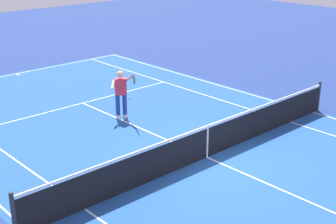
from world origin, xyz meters
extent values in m
plane|color=navy|center=(0.00, 0.00, 0.00)|extent=(60.00, 60.00, 0.00)
cube|color=#1E4C93|center=(0.00, 0.00, 0.00)|extent=(24.20, 11.40, 0.00)
cube|color=white|center=(11.90, 0.00, 0.00)|extent=(0.05, 11.00, 0.01)
cube|color=white|center=(0.00, -5.50, 0.00)|extent=(23.80, 0.05, 0.01)
cube|color=white|center=(0.00, -4.11, 0.00)|extent=(23.80, 0.05, 0.01)
cube|color=white|center=(0.00, 4.11, 0.00)|extent=(23.80, 0.05, 0.01)
cube|color=white|center=(6.40, 0.00, 0.00)|extent=(0.05, 8.22, 0.01)
cube|color=white|center=(0.00, 0.00, 0.00)|extent=(12.80, 0.05, 0.01)
cube|color=white|center=(11.75, 0.00, 0.00)|extent=(0.30, 0.05, 0.01)
cylinder|color=#2D2D33|center=(0.00, -5.80, 0.54)|extent=(0.10, 0.10, 1.08)
cylinder|color=#2D2D33|center=(0.00, 5.80, 0.54)|extent=(0.10, 0.10, 1.08)
cube|color=black|center=(0.00, 0.00, 0.44)|extent=(0.02, 11.60, 0.88)
cube|color=white|center=(0.00, 0.00, 0.95)|extent=(0.04, 11.60, 0.06)
cube|color=white|center=(0.00, 0.00, 0.44)|extent=(0.04, 0.06, 0.88)
cylinder|color=navy|center=(4.31, -0.10, 0.45)|extent=(0.15, 0.15, 0.74)
cube|color=white|center=(4.26, -0.07, 0.04)|extent=(0.30, 0.23, 0.09)
cylinder|color=navy|center=(4.19, -0.31, 0.45)|extent=(0.15, 0.15, 0.74)
cube|color=white|center=(4.14, -0.28, 0.04)|extent=(0.30, 0.23, 0.09)
cube|color=#E03342|center=(4.25, -0.20, 1.10)|extent=(0.39, 0.45, 0.56)
sphere|color=beige|center=(4.25, -0.20, 1.53)|extent=(0.23, 0.23, 0.23)
cylinder|color=beige|center=(4.23, 0.13, 1.23)|extent=(0.34, 0.36, 0.26)
cylinder|color=beige|center=(3.96, -0.36, 1.43)|extent=(0.43, 0.16, 0.30)
cylinder|color=#232326|center=(3.66, -0.27, 1.54)|extent=(0.26, 0.17, 0.04)
torus|color=#232326|center=(3.40, -0.13, 1.54)|extent=(0.29, 0.17, 0.31)
cylinder|color=#C6D84C|center=(3.40, -0.13, 1.54)|extent=(0.24, 0.14, 0.27)
sphere|color=#CCE01E|center=(5.63, -1.64, 0.03)|extent=(0.07, 0.07, 0.07)
camera|label=1|loc=(-8.52, 9.28, 5.98)|focal=51.95mm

